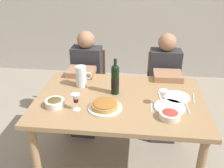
{
  "coord_description": "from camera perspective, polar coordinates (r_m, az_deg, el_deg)",
  "views": [
    {
      "loc": [
        0.15,
        -1.95,
        1.89
      ],
      "look_at": [
        -0.08,
        0.1,
        0.85
      ],
      "focal_mm": 40.57,
      "sensor_mm": 36.0,
      "label": 1
    }
  ],
  "objects": [
    {
      "name": "salad_bowl",
      "position": [
        2.03,
        12.91,
        -6.74
      ],
      "size": [
        0.17,
        0.17,
        0.06
      ],
      "color": "silver",
      "rests_on": "dining_table"
    },
    {
      "name": "wine_bottle",
      "position": [
        2.28,
        0.7,
        1.07
      ],
      "size": [
        0.07,
        0.07,
        0.34
      ],
      "color": "black",
      "rests_on": "dining_table"
    },
    {
      "name": "fork_left_setting",
      "position": [
        2.33,
        10.72,
        -2.72
      ],
      "size": [
        0.03,
        0.16,
        0.0
      ],
      "primitive_type": "cube",
      "rotation": [
        0.0,
        0.0,
        1.67
      ],
      "color": "silver",
      "rests_on": "dining_table"
    },
    {
      "name": "spoon_right_setting",
      "position": [
        2.16,
        8.88,
        -5.04
      ],
      "size": [
        0.02,
        0.16,
        0.0
      ],
      "primitive_type": "cube",
      "rotation": [
        0.0,
        0.0,
        1.53
      ],
      "color": "silver",
      "rests_on": "dining_table"
    },
    {
      "name": "wine_glass_right_diner",
      "position": [
        2.16,
        11.49,
        -2.37
      ],
      "size": [
        0.07,
        0.07,
        0.14
      ],
      "color": "silver",
      "rests_on": "dining_table"
    },
    {
      "name": "chair_left",
      "position": [
        3.2,
        -4.99,
        0.84
      ],
      "size": [
        0.41,
        0.41,
        0.87
      ],
      "rotation": [
        0.0,
        0.0,
        3.12
      ],
      "color": "brown",
      "rests_on": "ground"
    },
    {
      "name": "dinner_plate_right_setting",
      "position": [
        2.17,
        12.85,
        -5.13
      ],
      "size": [
        0.26,
        0.26,
        0.01
      ],
      "primitive_type": "cylinder",
      "color": "silver",
      "rests_on": "dining_table"
    },
    {
      "name": "water_pitcher",
      "position": [
        2.45,
        -6.93,
        1.47
      ],
      "size": [
        0.16,
        0.1,
        0.21
      ],
      "color": "silver",
      "rests_on": "dining_table"
    },
    {
      "name": "diner_left",
      "position": [
        2.94,
        -6.02,
        0.94
      ],
      "size": [
        0.34,
        0.51,
        1.16
      ],
      "rotation": [
        0.0,
        0.0,
        3.12
      ],
      "color": "#2D2D33",
      "rests_on": "ground"
    },
    {
      "name": "dining_table",
      "position": [
        2.31,
        1.76,
        -5.21
      ],
      "size": [
        1.5,
        1.0,
        0.76
      ],
      "color": "#9E7A51",
      "rests_on": "ground"
    },
    {
      "name": "diner_right",
      "position": [
        2.9,
        11.77,
        0.1
      ],
      "size": [
        0.35,
        0.51,
        1.16
      ],
      "rotation": [
        0.0,
        0.0,
        3.17
      ],
      "color": "#2D2D33",
      "rests_on": "ground"
    },
    {
      "name": "knife_left_setting",
      "position": [
        2.37,
        17.95,
        -3.03
      ],
      "size": [
        0.03,
        0.18,
        0.0
      ],
      "primitive_type": "cube",
      "rotation": [
        0.0,
        0.0,
        1.45
      ],
      "color": "silver",
      "rests_on": "dining_table"
    },
    {
      "name": "baked_tart",
      "position": [
        2.11,
        -1.62,
        -4.79
      ],
      "size": [
        0.29,
        0.29,
        0.06
      ],
      "color": "silver",
      "rests_on": "dining_table"
    },
    {
      "name": "olive_bowl",
      "position": [
        2.19,
        -12.77,
        -4.07
      ],
      "size": [
        0.16,
        0.16,
        0.07
      ],
      "color": "white",
      "rests_on": "dining_table"
    },
    {
      "name": "knife_right_setting",
      "position": [
        2.2,
        16.73,
        -5.34
      ],
      "size": [
        0.02,
        0.18,
        0.0
      ],
      "primitive_type": "cube",
      "rotation": [
        0.0,
        0.0,
        1.63
      ],
      "color": "silver",
      "rests_on": "dining_table"
    },
    {
      "name": "wine_glass_left_diner",
      "position": [
        2.07,
        -8.16,
        -3.34
      ],
      "size": [
        0.07,
        0.07,
        0.15
      ],
      "color": "silver",
      "rests_on": "dining_table"
    },
    {
      "name": "ground_plane",
      "position": [
        2.72,
        1.56,
        -17.21
      ],
      "size": [
        8.0,
        8.0,
        0.0
      ],
      "primitive_type": "plane",
      "color": "gray"
    },
    {
      "name": "chair_right",
      "position": [
        3.16,
        11.16,
        0.08
      ],
      "size": [
        0.41,
        0.41,
        0.87
      ],
      "rotation": [
        0.0,
        0.0,
        3.17
      ],
      "color": "brown",
      "rests_on": "ground"
    },
    {
      "name": "dinner_plate_left_setting",
      "position": [
        2.35,
        14.38,
        -2.81
      ],
      "size": [
        0.23,
        0.23,
        0.01
      ],
      "primitive_type": "cylinder",
      "color": "white",
      "rests_on": "dining_table"
    }
  ]
}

